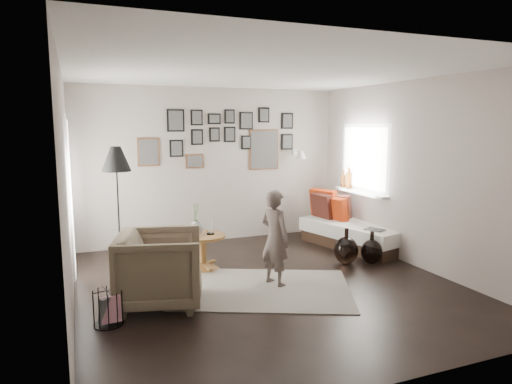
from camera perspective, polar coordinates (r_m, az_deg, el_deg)
name	(u,v)px	position (r m, az deg, el deg)	size (l,w,h in m)	color
ground	(267,284)	(5.82, 1.40, -11.48)	(4.80, 4.80, 0.00)	black
wall_back	(212,165)	(7.77, -5.55, 3.33)	(4.50, 4.50, 0.00)	#A89C93
wall_front	(397,219)	(3.47, 17.26, -3.23)	(4.50, 4.50, 0.00)	#A89C93
wall_left	(67,191)	(5.08, -22.58, 0.08)	(4.80, 4.80, 0.00)	#A89C93
wall_right	(416,174)	(6.73, 19.36, 2.12)	(4.80, 4.80, 0.00)	#A89C93
ceiling	(268,71)	(5.51, 1.49, 14.86)	(4.80, 4.80, 0.00)	white
door_left	(70,198)	(6.30, -22.20, -0.71)	(0.00, 2.14, 2.14)	white
window_right	(356,188)	(7.78, 12.33, 0.45)	(0.15, 1.32, 1.30)	white
gallery_wall	(228,139)	(7.81, -3.53, 6.63)	(2.74, 0.03, 1.08)	brown
wall_sconce	(301,155)	(8.09, 5.60, 4.68)	(0.18, 0.36, 0.16)	white
rug	(263,289)	(5.66, 0.91, -11.99)	(2.08, 1.46, 0.01)	silver
pedestal_table	(203,253)	(6.39, -6.64, -7.62)	(0.62, 0.62, 0.48)	brown
vase	(196,225)	(6.29, -7.45, -4.16)	(0.18, 0.18, 0.44)	black
candles	(210,226)	(6.32, -5.73, -4.29)	(0.11, 0.11, 0.23)	black
daybed	(351,230)	(7.67, 11.76, -4.68)	(1.22, 1.93, 0.88)	black
magazine_on_daybed	(375,230)	(7.13, 14.61, -4.57)	(0.20, 0.27, 0.01)	black
armchair	(160,269)	(5.18, -11.89, -9.36)	(0.88, 0.91, 0.83)	brown
armchair_cushion	(162,261)	(5.22, -11.68, -8.48)	(0.37, 0.37, 0.09)	silver
floor_lamp	(116,164)	(6.47, -17.06, 3.41)	(0.39, 0.39, 1.69)	black
magazine_basket	(108,308)	(4.91, -18.00, -13.60)	(0.35, 0.35, 0.35)	black
demijohn_large	(346,250)	(6.70, 11.20, -7.16)	(0.35, 0.35, 0.52)	black
demijohn_small	(372,251)	(6.80, 14.24, -7.22)	(0.31, 0.31, 0.47)	black
child	(275,238)	(5.65, 2.40, -5.75)	(0.44, 0.29, 1.20)	brown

